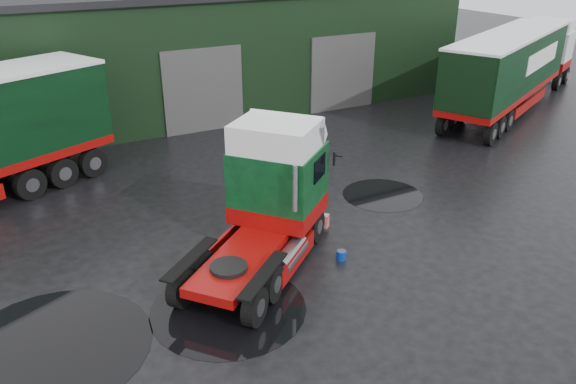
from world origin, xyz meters
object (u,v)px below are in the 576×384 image
object	(u,v)px
tree_back_b	(226,8)
wash_bucket	(341,255)
warehouse	(163,46)
lorry_right	(507,74)
hero_tractor	(253,207)

from	to	relation	value
tree_back_b	wash_bucket	bearing A→B (deg)	-106.80
warehouse	lorry_right	distance (m)	18.63
lorry_right	wash_bucket	size ratio (longest dim) A/B	55.04
warehouse	wash_bucket	distance (m)	19.67
hero_tractor	tree_back_b	bearing A→B (deg)	118.64
lorry_right	hero_tractor	bearing A→B (deg)	-92.25
lorry_right	wash_bucket	distance (m)	18.08
warehouse	tree_back_b	xyz separation A→B (m)	(8.00, 10.00, 0.59)
wash_bucket	tree_back_b	bearing A→B (deg)	73.20
wash_bucket	lorry_right	bearing A→B (deg)	27.92
lorry_right	tree_back_b	size ratio (longest dim) A/B	2.17
wash_bucket	tree_back_b	world-z (taller)	tree_back_b
tree_back_b	warehouse	bearing A→B (deg)	-128.66
lorry_right	wash_bucket	bearing A→B (deg)	-87.05
wash_bucket	tree_back_b	xyz separation A→B (m)	(8.88, 29.41, 3.61)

